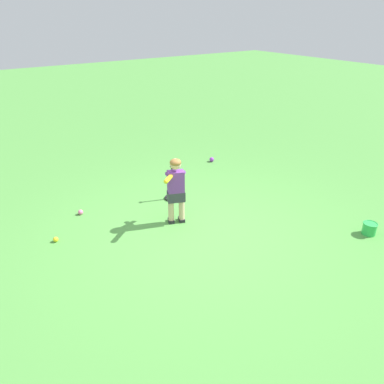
{
  "coord_description": "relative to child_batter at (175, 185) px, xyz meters",
  "views": [
    {
      "loc": [
        3.95,
        -2.9,
        3.08
      ],
      "look_at": [
        -0.49,
        0.19,
        0.45
      ],
      "focal_mm": 35.49,
      "sensor_mm": 36.0,
      "label": 1
    }
  ],
  "objects": [
    {
      "name": "ground_plane",
      "position": [
        0.49,
        0.12,
        -0.65
      ],
      "size": [
        40.0,
        40.0,
        0.0
      ],
      "primitive_type": "plane",
      "color": "#519942"
    },
    {
      "name": "child_batter",
      "position": [
        0.0,
        0.0,
        0.0
      ],
      "size": [
        0.49,
        0.5,
        1.08
      ],
      "color": "#232328",
      "rests_on": "ground"
    },
    {
      "name": "play_ball_center_lawn",
      "position": [
        -1.11,
        -1.16,
        -0.61
      ],
      "size": [
        0.08,
        0.08,
        0.08
      ],
      "primitive_type": "sphere",
      "color": "pink",
      "rests_on": "ground"
    },
    {
      "name": "play_ball_far_left",
      "position": [
        -1.78,
        2.08,
        -0.6
      ],
      "size": [
        0.1,
        0.1,
        0.1
      ],
      "primitive_type": "sphere",
      "color": "purple",
      "rests_on": "ground"
    },
    {
      "name": "play_ball_behind_batter",
      "position": [
        -0.53,
        -1.75,
        -0.61
      ],
      "size": [
        0.08,
        0.08,
        0.08
      ],
      "primitive_type": "sphere",
      "color": "yellow",
      "rests_on": "ground"
    },
    {
      "name": "batting_tee",
      "position": [
        -0.74,
        0.4,
        -0.55
      ],
      "size": [
        0.28,
        0.28,
        0.62
      ],
      "color": "black",
      "rests_on": "ground"
    },
    {
      "name": "toy_bucket",
      "position": [
        1.96,
        2.2,
        -0.55
      ],
      "size": [
        0.22,
        0.22,
        0.19
      ],
      "color": "green",
      "rests_on": "ground"
    }
  ]
}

